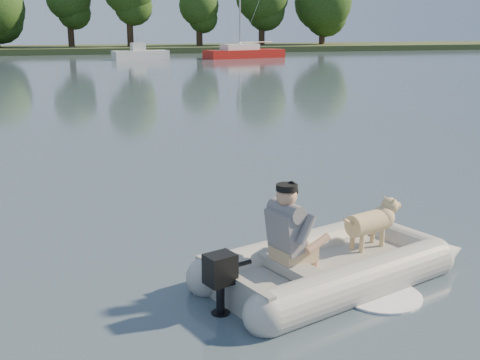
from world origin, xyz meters
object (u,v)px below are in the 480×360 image
object	(u,v)px
dinghy	(334,232)
motorboat	(140,48)
dog	(368,227)
man	(287,227)
sailboat	(244,53)

from	to	relation	value
dinghy	motorboat	xyz separation A→B (m)	(2.59, 47.03, 0.34)
dog	man	bearing A→B (deg)	180.00
dinghy	man	world-z (taller)	man
man	dog	distance (m)	1.40
motorboat	dinghy	bearing A→B (deg)	-103.34
sailboat	dinghy	bearing A→B (deg)	-117.94
dinghy	motorboat	distance (m)	47.10
dog	motorboat	xyz separation A→B (m)	(1.99, 46.75, 0.41)
dinghy	man	size ratio (longest dim) A/B	4.49
motorboat	sailboat	world-z (taller)	sailboat
man	sailboat	size ratio (longest dim) A/B	0.11
dinghy	sailboat	world-z (taller)	sailboat
man	sailboat	bearing A→B (deg)	55.13
dog	motorboat	world-z (taller)	motorboat
man	sailboat	xyz separation A→B (m)	(12.52, 47.05, -0.35)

